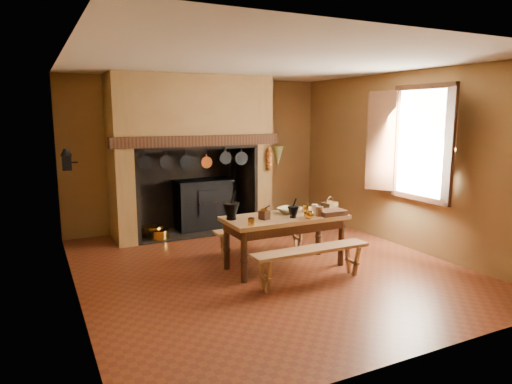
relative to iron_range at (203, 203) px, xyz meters
The scene contains 28 objects.
floor 2.50m from the iron_range, 89.02° to the right, with size 5.50×5.50×0.00m, color #5E2C16.
ceiling 3.37m from the iron_range, 89.02° to the right, with size 5.50×5.50×0.00m, color silver.
back_wall 0.97m from the iron_range, 82.10° to the left, with size 5.00×0.02×2.80m, color olive.
wall_left 3.59m from the iron_range, 135.12° to the right, with size 0.02×5.50×2.80m, color olive.
wall_right 3.65m from the iron_range, 43.91° to the right, with size 0.02×5.50×2.80m, color olive.
wall_front 5.28m from the iron_range, 89.54° to the right, with size 5.00×0.02×2.80m, color olive.
chimney_breast 1.36m from the iron_range, 151.95° to the right, with size 2.95×0.96×2.80m.
iron_range is the anchor object (origin of this frame).
hearth_pans 1.10m from the iron_range, 167.25° to the right, with size 0.51×0.62×0.20m.
hanging_pans 1.12m from the iron_range, 115.02° to the right, with size 1.92×0.29×0.27m.
onion_string 1.49m from the iron_range, 32.25° to the right, with size 0.12×0.10×0.46m, color #984D1C, non-canonical shape.
herb_bunch 1.65m from the iron_range, 28.28° to the right, with size 0.20×0.20×0.35m, color brown.
window 3.91m from the iron_range, 49.98° to the right, with size 0.39×1.75×1.76m.
wall_coffee_mill 2.74m from the iron_range, 159.32° to the right, with size 0.23×0.16×0.31m.
work_table 2.59m from the iron_range, 84.05° to the right, with size 1.71×0.76×0.74m.
bench_front 3.26m from the iron_range, 85.27° to the right, with size 1.62×0.28×0.46m.
bench_back 1.93m from the iron_range, 81.97° to the right, with size 1.55×0.27×0.44m.
mortar_large 2.53m from the iron_range, 101.27° to the right, with size 0.22×0.22×0.38m.
mortar_small 2.77m from the iron_range, 83.53° to the right, with size 0.16×0.16×0.27m.
coffee_grinder 2.66m from the iron_range, 91.87° to the right, with size 0.17×0.15×0.18m.
brass_mug_a 2.91m from the iron_range, 97.78° to the right, with size 0.09×0.09×0.10m, color #B97F2A.
brass_mug_b 2.58m from the iron_range, 74.68° to the right, with size 0.09×0.09×0.10m, color #B97F2A.
mixing_bowl 2.50m from the iron_range, 80.35° to the right, with size 0.33×0.33×0.08m, color #BBB390.
stoneware_crock 2.90m from the iron_range, 76.10° to the right, with size 0.11×0.11×0.13m, color brown.
glass_jar 2.82m from the iron_range, 76.39° to the right, with size 0.09×0.09×0.15m, color beige.
wicker_basket 2.78m from the iron_range, 68.19° to the right, with size 0.26×0.22×0.21m.
wooden_tray 2.95m from the iron_range, 72.48° to the right, with size 0.39×0.28×0.07m, color #3B2213.
brass_cup 2.93m from the iron_range, 80.85° to the right, with size 0.13×0.13×0.10m, color #B97F2A.
Camera 1 is at (-2.89, -5.48, 2.14)m, focal length 32.00 mm.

